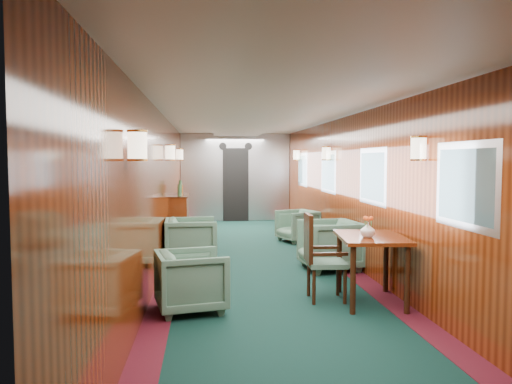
% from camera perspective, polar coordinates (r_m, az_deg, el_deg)
% --- Properties ---
extents(room, '(12.00, 12.10, 2.40)m').
position_cam_1_polar(room, '(7.80, 0.31, 3.36)').
color(room, black).
rests_on(room, ground).
extents(bulkhead, '(2.98, 0.17, 2.39)m').
position_cam_1_polar(bulkhead, '(13.70, -2.35, 1.62)').
color(bulkhead, '#A8AAAF').
rests_on(bulkhead, ground).
extents(windows_right, '(0.02, 8.60, 0.80)m').
position_cam_1_polar(windows_right, '(8.34, 10.34, 2.05)').
color(windows_right, silver).
rests_on(windows_right, ground).
extents(wall_sconces, '(2.97, 7.97, 0.25)m').
position_cam_1_polar(wall_sconces, '(8.37, -0.11, 4.44)').
color(wall_sconces, '#FFEAC6').
rests_on(wall_sconces, ground).
extents(dining_table, '(0.85, 1.13, 0.79)m').
position_cam_1_polar(dining_table, '(6.04, 13.01, -6.08)').
color(dining_table, '#65260D').
rests_on(dining_table, ground).
extents(side_chair, '(0.48, 0.51, 1.04)m').
position_cam_1_polar(side_chair, '(6.04, 7.14, -6.99)').
color(side_chair, '#1D4536').
rests_on(side_chair, ground).
extents(credenza, '(0.35, 1.12, 1.28)m').
position_cam_1_polar(credenza, '(9.84, -8.75, -3.17)').
color(credenza, '#65260D').
rests_on(credenza, ground).
extents(flower_vase, '(0.18, 0.18, 0.18)m').
position_cam_1_polar(flower_vase, '(5.87, 12.65, -4.24)').
color(flower_vase, beige).
rests_on(flower_vase, dining_table).
extents(armchair_left_near, '(0.88, 0.86, 0.68)m').
position_cam_1_polar(armchair_left_near, '(5.67, -7.40, -10.03)').
color(armchair_left_near, '#1D4536').
rests_on(armchair_left_near, ground).
extents(armchair_left_far, '(0.86, 0.84, 0.75)m').
position_cam_1_polar(armchair_left_far, '(8.16, -7.42, -5.55)').
color(armchair_left_far, '#1D4536').
rests_on(armchair_left_far, ground).
extents(armchair_right_near, '(0.93, 0.91, 0.77)m').
position_cam_1_polar(armchair_right_near, '(7.74, 8.41, -6.00)').
color(armchair_right_near, '#1D4536').
rests_on(armchair_right_near, ground).
extents(armchair_right_far, '(0.93, 0.91, 0.65)m').
position_cam_1_polar(armchair_right_far, '(10.31, 4.75, -3.86)').
color(armchair_right_far, '#1D4536').
rests_on(armchair_right_far, ground).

